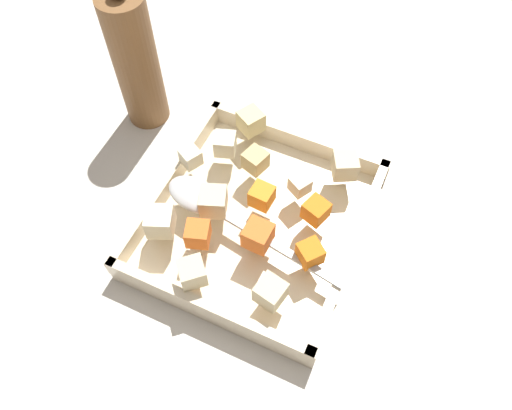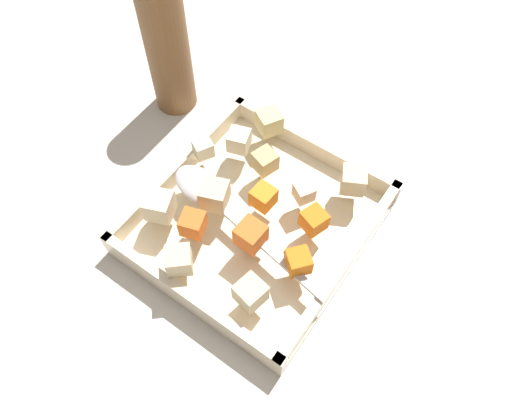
% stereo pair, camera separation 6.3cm
% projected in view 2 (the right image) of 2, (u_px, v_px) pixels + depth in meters
% --- Properties ---
extents(ground_plane, '(4.00, 4.00, 0.00)m').
position_uv_depth(ground_plane, '(252.00, 233.00, 0.67)').
color(ground_plane, beige).
extents(baking_dish, '(0.29, 0.27, 0.04)m').
position_uv_depth(baking_dish, '(256.00, 221.00, 0.67)').
color(baking_dish, beige).
rests_on(baking_dish, ground_plane).
extents(carrot_chunk_near_right, '(0.04, 0.04, 0.03)m').
position_uv_depth(carrot_chunk_near_right, '(314.00, 220.00, 0.61)').
color(carrot_chunk_near_right, orange).
rests_on(carrot_chunk_near_right, baking_dish).
extents(carrot_chunk_corner_sw, '(0.03, 0.03, 0.03)m').
position_uv_depth(carrot_chunk_corner_sw, '(262.00, 196.00, 0.63)').
color(carrot_chunk_corner_sw, orange).
rests_on(carrot_chunk_corner_sw, baking_dish).
extents(carrot_chunk_front_center, '(0.04, 0.04, 0.03)m').
position_uv_depth(carrot_chunk_front_center, '(193.00, 224.00, 0.61)').
color(carrot_chunk_front_center, orange).
rests_on(carrot_chunk_front_center, baking_dish).
extents(carrot_chunk_near_left, '(0.03, 0.03, 0.03)m').
position_uv_depth(carrot_chunk_near_left, '(251.00, 235.00, 0.60)').
color(carrot_chunk_near_left, orange).
rests_on(carrot_chunk_near_left, baking_dish).
extents(carrot_chunk_mid_left, '(0.04, 0.04, 0.03)m').
position_uv_depth(carrot_chunk_mid_left, '(299.00, 261.00, 0.59)').
color(carrot_chunk_mid_left, orange).
rests_on(carrot_chunk_mid_left, baking_dish).
extents(potato_chunk_near_spoon, '(0.04, 0.04, 0.03)m').
position_uv_depth(potato_chunk_near_spoon, '(269.00, 122.00, 0.70)').
color(potato_chunk_near_spoon, '#E0CC89').
rests_on(potato_chunk_near_spoon, baking_dish).
extents(potato_chunk_mid_right, '(0.03, 0.03, 0.02)m').
position_uv_depth(potato_chunk_mid_right, '(203.00, 148.00, 0.68)').
color(potato_chunk_mid_right, beige).
rests_on(potato_chunk_mid_right, baking_dish).
extents(potato_chunk_corner_ne, '(0.04, 0.04, 0.03)m').
position_uv_depth(potato_chunk_corner_ne, '(239.00, 140.00, 0.68)').
color(potato_chunk_corner_ne, beige).
rests_on(potato_chunk_corner_ne, baking_dish).
extents(potato_chunk_corner_se, '(0.04, 0.04, 0.03)m').
position_uv_depth(potato_chunk_corner_se, '(215.00, 195.00, 0.63)').
color(potato_chunk_corner_se, beige).
rests_on(potato_chunk_corner_se, baking_dish).
extents(potato_chunk_corner_nw, '(0.04, 0.04, 0.03)m').
position_uv_depth(potato_chunk_corner_nw, '(353.00, 180.00, 0.64)').
color(potato_chunk_corner_nw, beige).
rests_on(potato_chunk_corner_nw, baking_dish).
extents(potato_chunk_far_left, '(0.04, 0.04, 0.03)m').
position_uv_depth(potato_chunk_far_left, '(250.00, 293.00, 0.56)').
color(potato_chunk_far_left, beige).
rests_on(potato_chunk_far_left, baking_dish).
extents(potato_chunk_under_handle, '(0.04, 0.04, 0.03)m').
position_uv_depth(potato_chunk_under_handle, '(179.00, 260.00, 0.59)').
color(potato_chunk_under_handle, beige).
rests_on(potato_chunk_under_handle, baking_dish).
extents(potato_chunk_far_right, '(0.03, 0.03, 0.03)m').
position_uv_depth(potato_chunk_far_right, '(265.00, 161.00, 0.66)').
color(potato_chunk_far_right, tan).
rests_on(potato_chunk_far_right, baking_dish).
extents(potato_chunk_heap_top, '(0.04, 0.04, 0.03)m').
position_uv_depth(potato_chunk_heap_top, '(159.00, 206.00, 0.62)').
color(potato_chunk_heap_top, beige).
rests_on(potato_chunk_heap_top, baking_dish).
extents(parsnip_chunk_back_center, '(0.03, 0.03, 0.02)m').
position_uv_depth(parsnip_chunk_back_center, '(304.00, 192.00, 0.64)').
color(parsnip_chunk_back_center, beige).
rests_on(parsnip_chunk_back_center, baking_dish).
extents(serving_spoon, '(0.07, 0.26, 0.02)m').
position_uv_depth(serving_spoon, '(206.00, 192.00, 0.64)').
color(serving_spoon, silver).
rests_on(serving_spoon, baking_dish).
extents(pepper_mill, '(0.06, 0.06, 0.23)m').
position_uv_depth(pepper_mill, '(167.00, 48.00, 0.71)').
color(pepper_mill, brown).
rests_on(pepper_mill, ground_plane).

